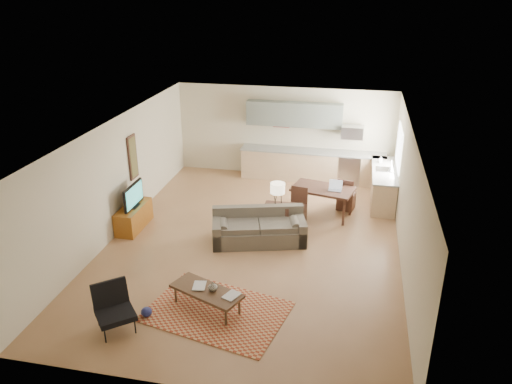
% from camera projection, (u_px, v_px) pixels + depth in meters
% --- Properties ---
extents(room, '(9.00, 9.00, 9.00)m').
position_uv_depth(room, '(253.00, 189.00, 10.90)').
color(room, '#976944').
rests_on(room, ground).
extents(kitchen_counter_back, '(4.26, 0.64, 0.92)m').
position_uv_depth(kitchen_counter_back, '(312.00, 166.00, 14.84)').
color(kitchen_counter_back, tan).
rests_on(kitchen_counter_back, ground).
extents(kitchen_counter_right, '(0.64, 2.26, 0.92)m').
position_uv_depth(kitchen_counter_right, '(383.00, 186.00, 13.40)').
color(kitchen_counter_right, tan).
rests_on(kitchen_counter_right, ground).
extents(kitchen_range, '(0.62, 0.62, 0.90)m').
position_uv_depth(kitchen_range, '(349.00, 168.00, 14.64)').
color(kitchen_range, '#A5A8AD').
rests_on(kitchen_range, ground).
extents(kitchen_microwave, '(0.62, 0.40, 0.35)m').
position_uv_depth(kitchen_microwave, '(352.00, 132.00, 14.22)').
color(kitchen_microwave, '#A5A8AD').
rests_on(kitchen_microwave, room).
extents(upper_cabinets, '(2.80, 0.34, 0.70)m').
position_uv_depth(upper_cabinets, '(294.00, 114.00, 14.50)').
color(upper_cabinets, slate).
rests_on(upper_cabinets, room).
extents(window_right, '(0.02, 1.40, 1.05)m').
position_uv_depth(window_right, '(399.00, 148.00, 12.91)').
color(window_right, white).
rests_on(window_right, room).
extents(wall_art_left, '(0.06, 0.42, 1.10)m').
position_uv_depth(wall_art_left, '(133.00, 157.00, 12.23)').
color(wall_art_left, olive).
rests_on(wall_art_left, room).
extents(triptych, '(1.70, 0.04, 0.50)m').
position_uv_depth(triptych, '(281.00, 119.00, 14.78)').
color(triptych, beige).
rests_on(triptych, room).
extents(rug, '(2.74, 2.18, 0.02)m').
position_uv_depth(rug, '(217.00, 312.00, 9.06)').
color(rug, maroon).
rests_on(rug, floor).
extents(sofa, '(2.37, 1.51, 0.76)m').
position_uv_depth(sofa, '(259.00, 227.00, 11.33)').
color(sofa, '#595346').
rests_on(sofa, floor).
extents(coffee_table, '(1.46, 1.03, 0.41)m').
position_uv_depth(coffee_table, '(207.00, 299.00, 9.08)').
color(coffee_table, '#452D1B').
rests_on(coffee_table, floor).
extents(book_a, '(0.32, 0.38, 0.03)m').
position_uv_depth(book_a, '(193.00, 286.00, 9.10)').
color(book_a, maroon).
rests_on(book_a, coffee_table).
extents(book_b, '(0.46, 0.48, 0.02)m').
position_uv_depth(book_b, '(227.00, 293.00, 8.88)').
color(book_b, navy).
rests_on(book_b, coffee_table).
extents(vase, '(0.26, 0.26, 0.18)m').
position_uv_depth(vase, '(213.00, 286.00, 8.95)').
color(vase, black).
rests_on(vase, coffee_table).
extents(armchair, '(1.00, 1.00, 0.81)m').
position_uv_depth(armchair, '(115.00, 310.00, 8.46)').
color(armchair, black).
rests_on(armchair, floor).
extents(tv_credenza, '(0.47, 1.22, 0.57)m').
position_uv_depth(tv_credenza, '(134.00, 217.00, 12.04)').
color(tv_credenza, brown).
rests_on(tv_credenza, floor).
extents(tv, '(0.09, 0.94, 0.57)m').
position_uv_depth(tv, '(133.00, 196.00, 11.81)').
color(tv, black).
rests_on(tv, tv_credenza).
extents(console_table, '(0.61, 0.41, 0.70)m').
position_uv_depth(console_table, '(277.00, 218.00, 11.82)').
color(console_table, '#392119').
rests_on(console_table, floor).
extents(table_lamp, '(0.39, 0.39, 0.56)m').
position_uv_depth(table_lamp, '(278.00, 194.00, 11.57)').
color(table_lamp, beige).
rests_on(table_lamp, console_table).
extents(dining_table, '(1.66, 1.18, 0.76)m').
position_uv_depth(dining_table, '(322.00, 202.00, 12.63)').
color(dining_table, '#392119').
rests_on(dining_table, floor).
extents(dining_chair_near, '(0.50, 0.52, 0.89)m').
position_uv_depth(dining_chair_near, '(297.00, 206.00, 12.23)').
color(dining_chair_near, '#392119').
rests_on(dining_chair_near, floor).
extents(dining_chair_far, '(0.51, 0.52, 0.88)m').
position_uv_depth(dining_chair_far, '(347.00, 193.00, 12.97)').
color(dining_chair_far, '#392119').
rests_on(dining_chair_far, floor).
extents(laptop, '(0.34, 0.27, 0.24)m').
position_uv_depth(laptop, '(335.00, 186.00, 12.28)').
color(laptop, '#A5A8AD').
rests_on(laptop, dining_table).
extents(soap_bottle, '(0.10, 0.10, 0.19)m').
position_uv_depth(soap_bottle, '(381.00, 160.00, 13.67)').
color(soap_bottle, beige).
rests_on(soap_bottle, kitchen_counter_right).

